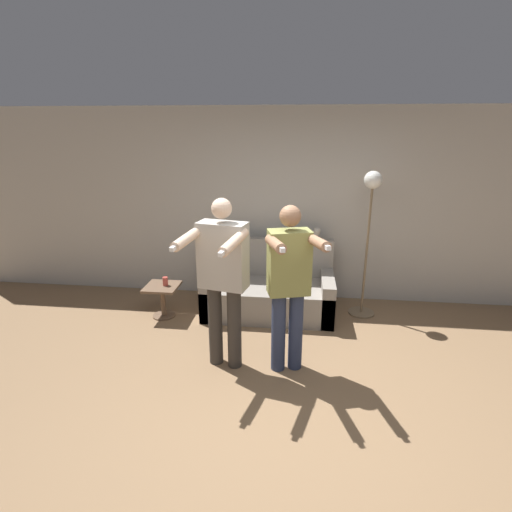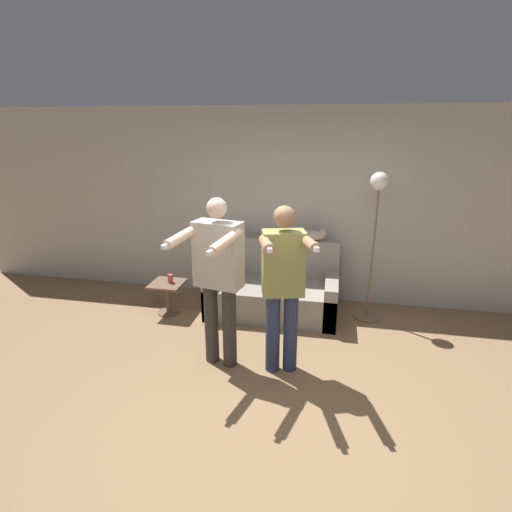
% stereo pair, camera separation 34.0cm
% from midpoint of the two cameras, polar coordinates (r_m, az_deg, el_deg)
% --- Properties ---
extents(ground_plane, '(16.00, 16.00, 0.00)m').
position_cam_midpoint_polar(ground_plane, '(3.70, 1.03, -21.28)').
color(ground_plane, '#846647').
extents(wall_back, '(10.00, 0.05, 2.60)m').
position_cam_midpoint_polar(wall_back, '(5.47, 3.75, 7.03)').
color(wall_back, '#B7B2A8').
rests_on(wall_back, ground_plane).
extents(couch, '(1.65, 0.86, 0.92)m').
position_cam_midpoint_polar(couch, '(5.25, 0.02, -5.10)').
color(couch, gray).
rests_on(couch, ground_plane).
extents(person_left, '(0.62, 0.75, 1.73)m').
position_cam_midpoint_polar(person_left, '(3.84, -7.34, -2.56)').
color(person_left, '#38332D').
rests_on(person_left, ground_plane).
extents(person_right, '(0.58, 0.75, 1.67)m').
position_cam_midpoint_polar(person_right, '(3.75, 2.14, -3.59)').
color(person_right, '#2D3856').
rests_on(person_right, ground_plane).
extents(cat, '(0.53, 0.14, 0.16)m').
position_cam_midpoint_polar(cat, '(5.28, 5.13, 3.13)').
color(cat, '#B7AD9E').
rests_on(cat, couch).
extents(floor_lamp, '(0.33, 0.33, 1.84)m').
position_cam_midpoint_polar(floor_lamp, '(5.00, 14.12, 6.01)').
color(floor_lamp, '#756047').
rests_on(floor_lamp, ground_plane).
extents(side_table, '(0.41, 0.41, 0.42)m').
position_cam_midpoint_polar(side_table, '(5.27, -15.03, -5.36)').
color(side_table, brown).
rests_on(side_table, ground_plane).
extents(cup, '(0.07, 0.07, 0.11)m').
position_cam_midpoint_polar(cup, '(5.20, -14.67, -3.54)').
color(cup, '#B7473D').
rests_on(cup, side_table).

